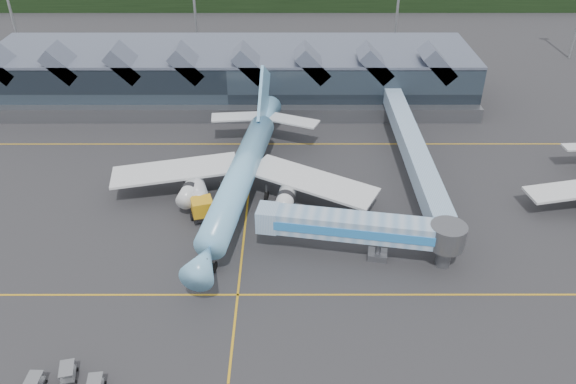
{
  "coord_description": "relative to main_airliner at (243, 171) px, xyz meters",
  "views": [
    {
      "loc": [
        5.59,
        -54.5,
        43.58
      ],
      "look_at": [
        5.64,
        5.5,
        5.0
      ],
      "focal_mm": 35.0,
      "sensor_mm": 36.0,
      "label": 1
    }
  ],
  "objects": [
    {
      "name": "ground",
      "position": [
        0.61,
        -12.19,
        -4.13
      ],
      "size": [
        260.0,
        260.0,
        0.0
      ],
      "primitive_type": "plane",
      "color": "#28282A",
      "rests_on": "ground"
    },
    {
      "name": "taxi_stripes",
      "position": [
        0.61,
        -2.19,
        -4.13
      ],
      "size": [
        120.0,
        60.0,
        0.01
      ],
      "color": "#C89217",
      "rests_on": "ground"
    },
    {
      "name": "tree_line_far",
      "position": [
        0.61,
        97.81,
        -2.13
      ],
      "size": [
        260.0,
        4.0,
        4.0
      ],
      "primitive_type": "cube",
      "color": "black",
      "rests_on": "ground"
    },
    {
      "name": "terminal",
      "position": [
        -4.46,
        35.17,
        0.75
      ],
      "size": [
        90.0,
        22.25,
        12.52
      ],
      "color": "black",
      "rests_on": "ground"
    },
    {
      "name": "light_masts",
      "position": [
        21.61,
        50.61,
        8.36
      ],
      "size": [
        132.4,
        42.56,
        22.45
      ],
      "color": "gray",
      "rests_on": "ground"
    },
    {
      "name": "main_airliner",
      "position": [
        0.0,
        0.0,
        0.0
      ],
      "size": [
        37.63,
        43.7,
        14.06
      ],
      "rotation": [
        0.0,
        0.0,
        -0.15
      ],
      "color": "#72B9E7",
      "rests_on": "ground"
    },
    {
      "name": "jet_bridge",
      "position": [
        16.08,
        -13.54,
        -0.01
      ],
      "size": [
        24.46,
        7.48,
        5.86
      ],
      "rotation": [
        0.0,
        0.0,
        -0.17
      ],
      "color": "#729ABF",
      "rests_on": "ground"
    },
    {
      "name": "fuel_truck",
      "position": [
        -6.24,
        -1.91,
        -2.09
      ],
      "size": [
        5.53,
        10.85,
        3.64
      ],
      "rotation": [
        0.0,
        0.0,
        0.3
      ],
      "color": "black",
      "rests_on": "ground"
    }
  ]
}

